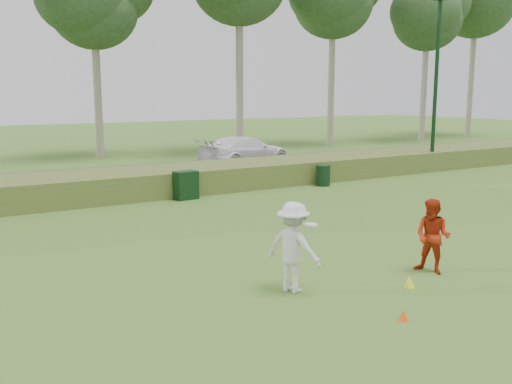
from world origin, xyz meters
TOP-DOWN VIEW (x-y plane):
  - ground at (0.00, 0.00)m, footprint 120.00×120.00m
  - reed_strip at (0.00, 12.00)m, footprint 80.00×3.00m
  - park_road at (0.00, 17.00)m, footprint 80.00×6.00m
  - lamp_post at (14.00, 11.00)m, footprint 0.70×0.70m
  - tree_4 at (2.00, 24.50)m, footprint 6.24×6.24m
  - tree_7 at (26.00, 22.80)m, footprint 6.50×6.50m
  - player_white at (-1.17, 0.70)m, footprint 1.06×1.28m
  - player_red at (1.94, 0.13)m, footprint 0.81×0.91m
  - cone_orange at (-0.42, -1.42)m, footprint 0.17×0.17m
  - cone_yellow at (0.88, -0.28)m, footprint 0.21×0.21m
  - utility_cabinet at (0.93, 10.30)m, footprint 0.84×0.58m
  - trash_bin at (6.83, 10.11)m, footprint 0.72×0.72m
  - car_right at (7.09, 16.82)m, footprint 5.32×2.99m

SIDE VIEW (x-z plane):
  - ground at x=0.00m, z-range 0.00..0.00m
  - park_road at x=0.00m, z-range 0.00..0.06m
  - cone_orange at x=-0.42m, z-range 0.00..0.19m
  - cone_yellow at x=0.88m, z-range 0.00..0.23m
  - trash_bin at x=6.83m, z-range 0.00..0.83m
  - reed_strip at x=0.00m, z-range 0.00..0.90m
  - utility_cabinet at x=0.93m, z-range 0.00..0.99m
  - player_red at x=1.94m, z-range 0.00..1.56m
  - car_right at x=7.09m, z-range 0.06..1.52m
  - player_white at x=-1.17m, z-range 0.00..1.72m
  - lamp_post at x=14.00m, z-range 1.51..9.68m
  - tree_4 at x=2.00m, z-range 2.84..14.34m
  - tree_7 at x=26.00m, z-range 3.09..15.59m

